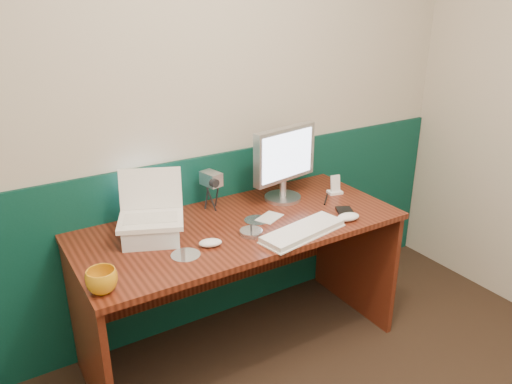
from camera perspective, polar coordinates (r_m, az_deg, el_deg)
back_wall at (r=2.56m, az=-8.01°, el=9.15°), size 3.50×0.04×2.50m
wainscot at (r=2.81m, az=-7.11°, el=-5.94°), size 3.48×0.02×1.00m
desk at (r=2.64m, az=-1.74°, el=-11.00°), size 1.60×0.70×0.75m
laptop_riser at (r=2.33m, az=-11.81°, el=-4.43°), size 0.31×0.29×0.09m
laptop at (r=2.26m, az=-12.13°, el=-0.72°), size 0.35×0.32×0.24m
monitor at (r=2.67m, az=3.15°, el=3.19°), size 0.42×0.19×0.40m
keyboard at (r=2.35m, az=5.37°, el=-4.55°), size 0.45×0.22×0.03m
mouse_right at (r=2.52m, az=10.50°, el=-2.81°), size 0.13×0.09×0.04m
mouse_left at (r=2.25m, az=-5.23°, el=-5.80°), size 0.12×0.09×0.03m
mug at (r=2.00m, az=-17.21°, el=-9.69°), size 0.15×0.15×0.09m
camcorder at (r=2.59m, az=-5.11°, el=0.32°), size 0.13×0.16×0.22m
cd_spindle at (r=2.34m, az=-0.55°, el=-4.64°), size 0.11×0.11×0.02m
cd_loose_a at (r=2.20m, az=-8.05°, el=-7.11°), size 0.13×0.13×0.00m
cd_loose_b at (r=2.49m, az=0.07°, el=-3.21°), size 0.12×0.12×0.00m
pen at (r=2.75m, az=8.01°, el=-0.81°), size 0.11×0.11×0.01m
papers at (r=2.51m, az=1.56°, el=-2.93°), size 0.16×0.14×0.00m
dock at (r=2.84m, az=8.99°, el=-0.01°), size 0.09×0.07×0.01m
music_player at (r=2.82m, az=9.06°, el=1.00°), size 0.06×0.04×0.09m
pda at (r=2.60m, az=10.21°, el=-2.30°), size 0.13×0.15×0.02m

